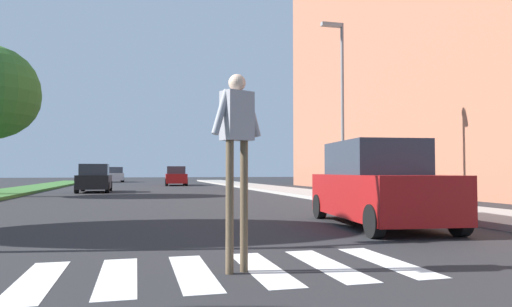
{
  "coord_description": "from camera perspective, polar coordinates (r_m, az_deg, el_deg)",
  "views": [
    {
      "loc": [
        -0.69,
        0.78,
        1.26
      ],
      "look_at": [
        3.81,
        18.16,
        1.96
      ],
      "focal_mm": 32.37,
      "sensor_mm": 36.0,
      "label": 1
    }
  ],
  "objects": [
    {
      "name": "sedan_far_horizon",
      "position": [
        56.56,
        -16.99,
        -2.58
      ],
      "size": [
        2.13,
        4.48,
        1.75
      ],
      "color": "#B7B7BC",
      "rests_on": "ground_plane"
    },
    {
      "name": "median_strip",
      "position": [
        28.13,
        -29.07,
        -4.35
      ],
      "size": [
        2.84,
        64.0,
        0.15
      ],
      "primitive_type": "cube",
      "color": "#386B2D",
      "rests_on": "ground_plane"
    },
    {
      "name": "pedestrian_performer",
      "position": [
        5.8,
        -2.36,
        1.74
      ],
      "size": [
        0.72,
        0.38,
        2.49
      ],
      "color": "brown",
      "rests_on": "ground_plane"
    },
    {
      "name": "sidewalk_right",
      "position": [
        28.7,
        3.83,
        -4.58
      ],
      "size": [
        3.0,
        64.0,
        0.15
      ],
      "primitive_type": "cube",
      "color": "#9E9991",
      "rests_on": "ground_plane"
    },
    {
      "name": "ground_plane",
      "position": [
        29.25,
        -13.2,
        -4.63
      ],
      "size": [
        140.0,
        140.0,
        0.0
      ],
      "primitive_type": "plane",
      "color": "#262628"
    },
    {
      "name": "sedan_distant",
      "position": [
        41.96,
        -9.86,
        -2.82
      ],
      "size": [
        2.09,
        4.67,
        1.71
      ],
      "color": "maroon",
      "rests_on": "ground_plane"
    },
    {
      "name": "street_lamp_right",
      "position": [
        20.24,
        10.39,
        7.3
      ],
      "size": [
        1.02,
        0.24,
        7.5
      ],
      "color": "slate",
      "rests_on": "sidewalk_right"
    },
    {
      "name": "crosswalk",
      "position": [
        6.0,
        -7.81,
        -14.29
      ],
      "size": [
        5.85,
        2.2,
        0.01
      ],
      "color": "silver",
      "rests_on": "ground_plane"
    },
    {
      "name": "sedan_midblock",
      "position": [
        29.63,
        -19.33,
        -3.01
      ],
      "size": [
        1.9,
        4.07,
        1.7
      ],
      "color": "black",
      "rests_on": "ground_plane"
    },
    {
      "name": "suv_crossing",
      "position": [
        11.12,
        14.75,
        -3.85
      ],
      "size": [
        2.43,
        4.78,
        1.97
      ],
      "color": "maroon",
      "rests_on": "ground_plane"
    }
  ]
}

